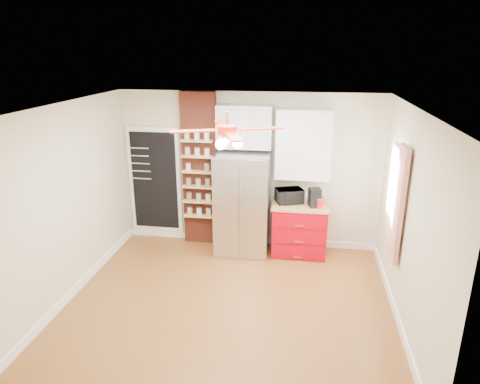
# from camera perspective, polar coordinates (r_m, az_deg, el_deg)

# --- Properties ---
(floor) EXTENTS (4.50, 4.50, 0.00)m
(floor) POSITION_cam_1_polar(r_m,az_deg,el_deg) (6.17, -1.48, -14.48)
(floor) COLOR brown
(floor) RESTS_ON ground
(ceiling) EXTENTS (4.50, 4.50, 0.00)m
(ceiling) POSITION_cam_1_polar(r_m,az_deg,el_deg) (5.21, -1.73, 11.22)
(ceiling) COLOR white
(ceiling) RESTS_ON wall_back
(wall_back) EXTENTS (4.50, 0.02, 2.70)m
(wall_back) POSITION_cam_1_polar(r_m,az_deg,el_deg) (7.43, 1.16, 2.85)
(wall_back) COLOR beige
(wall_back) RESTS_ON floor
(wall_front) EXTENTS (4.50, 0.02, 2.70)m
(wall_front) POSITION_cam_1_polar(r_m,az_deg,el_deg) (3.81, -7.12, -13.65)
(wall_front) COLOR beige
(wall_front) RESTS_ON floor
(wall_left) EXTENTS (0.02, 4.00, 2.70)m
(wall_left) POSITION_cam_1_polar(r_m,az_deg,el_deg) (6.33, -22.06, -1.40)
(wall_left) COLOR beige
(wall_left) RESTS_ON floor
(wall_right) EXTENTS (0.02, 4.00, 2.70)m
(wall_right) POSITION_cam_1_polar(r_m,az_deg,el_deg) (5.63, 21.63, -3.82)
(wall_right) COLOR beige
(wall_right) RESTS_ON floor
(chalkboard) EXTENTS (0.95, 0.05, 1.95)m
(chalkboard) POSITION_cam_1_polar(r_m,az_deg,el_deg) (7.86, -11.27, 1.48)
(chalkboard) COLOR white
(chalkboard) RESTS_ON wall_back
(brick_pillar) EXTENTS (0.60, 0.16, 2.70)m
(brick_pillar) POSITION_cam_1_polar(r_m,az_deg,el_deg) (7.51, -5.37, 2.94)
(brick_pillar) COLOR maroon
(brick_pillar) RESTS_ON floor
(fridge) EXTENTS (0.90, 0.70, 1.75)m
(fridge) POSITION_cam_1_polar(r_m,az_deg,el_deg) (7.23, 0.35, -1.55)
(fridge) COLOR #A6A6AB
(fridge) RESTS_ON floor
(upper_glass_cabinet) EXTENTS (0.90, 0.35, 0.70)m
(upper_glass_cabinet) POSITION_cam_1_polar(r_m,az_deg,el_deg) (7.08, 0.61, 8.72)
(upper_glass_cabinet) COLOR white
(upper_glass_cabinet) RESTS_ON wall_back
(red_cabinet) EXTENTS (0.94, 0.64, 0.90)m
(red_cabinet) POSITION_cam_1_polar(r_m,az_deg,el_deg) (7.37, 7.92, -4.89)
(red_cabinet) COLOR #A9000F
(red_cabinet) RESTS_ON floor
(upper_shelf_unit) EXTENTS (0.90, 0.30, 1.15)m
(upper_shelf_unit) POSITION_cam_1_polar(r_m,az_deg,el_deg) (7.09, 8.46, 6.26)
(upper_shelf_unit) COLOR white
(upper_shelf_unit) RESTS_ON wall_back
(window) EXTENTS (0.04, 0.75, 1.05)m
(window) POSITION_cam_1_polar(r_m,az_deg,el_deg) (6.39, 20.03, 0.91)
(window) COLOR white
(window) RESTS_ON wall_right
(curtain) EXTENTS (0.06, 0.40, 1.55)m
(curtain) POSITION_cam_1_polar(r_m,az_deg,el_deg) (5.90, 20.39, -1.61)
(curtain) COLOR red
(curtain) RESTS_ON wall_right
(ceiling_fan) EXTENTS (1.40, 1.40, 0.44)m
(ceiling_fan) POSITION_cam_1_polar(r_m,az_deg,el_deg) (5.26, -1.70, 8.23)
(ceiling_fan) COLOR silver
(ceiling_fan) RESTS_ON ceiling
(toaster_oven) EXTENTS (0.51, 0.43, 0.24)m
(toaster_oven) POSITION_cam_1_polar(r_m,az_deg,el_deg) (7.21, 6.58, -0.51)
(toaster_oven) COLOR black
(toaster_oven) RESTS_ON red_cabinet
(coffee_maker) EXTENTS (0.22, 0.23, 0.31)m
(coffee_maker) POSITION_cam_1_polar(r_m,az_deg,el_deg) (7.07, 9.91, -0.74)
(coffee_maker) COLOR black
(coffee_maker) RESTS_ON red_cabinet
(canister_left) EXTENTS (0.11, 0.11, 0.15)m
(canister_left) POSITION_cam_1_polar(r_m,az_deg,el_deg) (7.06, 10.55, -1.54)
(canister_left) COLOR red
(canister_left) RESTS_ON red_cabinet
(canister_right) EXTENTS (0.11, 0.11, 0.13)m
(canister_right) POSITION_cam_1_polar(r_m,az_deg,el_deg) (7.21, 10.86, -1.18)
(canister_right) COLOR red
(canister_right) RESTS_ON red_cabinet
(pantry_jar_oats) EXTENTS (0.10, 0.10, 0.12)m
(pantry_jar_oats) POSITION_cam_1_polar(r_m,az_deg,el_deg) (7.41, -6.90, 3.35)
(pantry_jar_oats) COLOR beige
(pantry_jar_oats) RESTS_ON brick_pillar
(pantry_jar_beans) EXTENTS (0.11, 0.11, 0.13)m
(pantry_jar_beans) POSITION_cam_1_polar(r_m,az_deg,el_deg) (7.33, -4.44, 3.28)
(pantry_jar_beans) COLOR olive
(pantry_jar_beans) RESTS_ON brick_pillar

